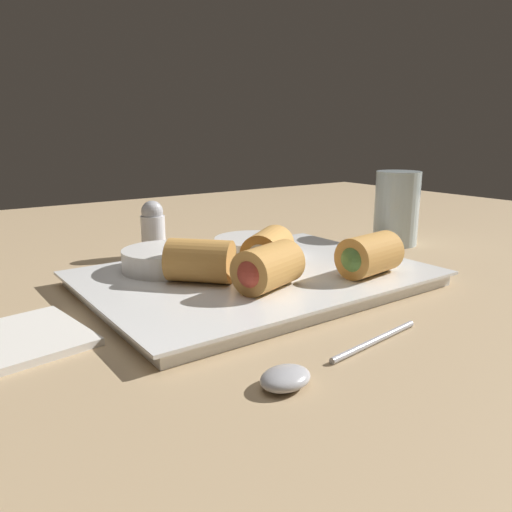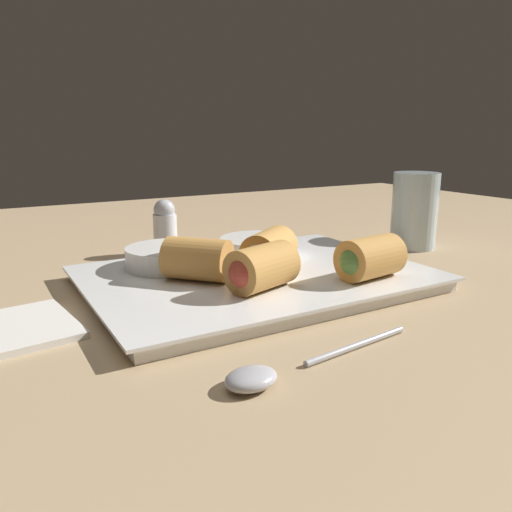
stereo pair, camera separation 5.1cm
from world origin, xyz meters
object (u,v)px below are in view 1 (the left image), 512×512
at_px(dipping_bowl_far, 165,258).
at_px(serving_plate, 256,278).
at_px(dipping_bowl_near, 253,246).
at_px(napkin, 2,344).
at_px(salt_shaker, 156,229).
at_px(spoon, 303,371).
at_px(drinking_glass, 397,208).

bearing_deg(dipping_bowl_far, serving_plate, -40.69).
height_order(dipping_bowl_near, napkin, dipping_bowl_near).
bearing_deg(salt_shaker, spoon, -100.03).
xyz_separation_m(serving_plate, dipping_bowl_far, (-0.07, 0.06, 0.02)).
bearing_deg(dipping_bowl_far, salt_shaker, 69.38).
relative_size(drinking_glass, salt_shaker, 1.43).
bearing_deg(dipping_bowl_near, drinking_glass, -2.68).
bearing_deg(dipping_bowl_far, dipping_bowl_near, -4.48).
bearing_deg(spoon, dipping_bowl_far, 85.18).
distance_m(dipping_bowl_near, dipping_bowl_far, 0.11).
xyz_separation_m(spoon, drinking_glass, (0.37, 0.23, 0.05)).
xyz_separation_m(serving_plate, dipping_bowl_near, (0.03, 0.05, 0.02)).
bearing_deg(serving_plate, napkin, -176.60).
distance_m(dipping_bowl_near, spoon, 0.27).
distance_m(serving_plate, salt_shaker, 0.18).
bearing_deg(napkin, spoon, -48.12).
bearing_deg(drinking_glass, salt_shaker, 156.36).
distance_m(serving_plate, napkin, 0.25).
bearing_deg(dipping_bowl_far, drinking_glass, -3.24).
bearing_deg(napkin, dipping_bowl_near, 13.86).
bearing_deg(drinking_glass, dipping_bowl_far, 176.76).
bearing_deg(dipping_bowl_near, serving_plate, -122.55).
xyz_separation_m(dipping_bowl_far, drinking_glass, (0.35, -0.02, 0.02)).
relative_size(dipping_bowl_near, napkin, 0.70).
distance_m(serving_plate, spoon, 0.21).
relative_size(serving_plate, dipping_bowl_near, 3.85).
distance_m(serving_plate, dipping_bowl_far, 0.10).
distance_m(drinking_glass, salt_shaker, 0.34).
distance_m(serving_plate, drinking_glass, 0.28).
relative_size(dipping_bowl_far, drinking_glass, 0.87).
bearing_deg(napkin, salt_shaker, 41.73).
bearing_deg(spoon, napkin, 131.88).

